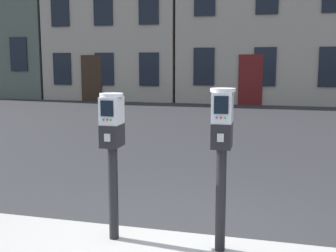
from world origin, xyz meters
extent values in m
cylinder|color=black|center=(-0.62, -0.11, 0.59)|extent=(0.09, 0.09, 0.90)
cube|color=black|center=(-0.62, -0.11, 1.14)|extent=(0.18, 0.25, 0.21)
cube|color=#A5A8AD|center=(-0.62, -0.23, 1.14)|extent=(0.06, 0.01, 0.07)
cube|color=#B7BABF|center=(-0.62, -0.11, 1.37)|extent=(0.18, 0.23, 0.25)
cube|color=black|center=(-0.62, -0.23, 1.40)|extent=(0.12, 0.01, 0.14)
cylinder|color=blue|center=(-0.66, -0.23, 1.30)|extent=(0.02, 0.01, 0.02)
cylinder|color=red|center=(-0.62, -0.23, 1.30)|extent=(0.02, 0.01, 0.02)
cylinder|color=green|center=(-0.59, -0.23, 1.30)|extent=(0.02, 0.01, 0.02)
cylinder|color=#B7BABF|center=(-0.62, -0.11, 1.51)|extent=(0.22, 0.22, 0.03)
cylinder|color=black|center=(0.39, -0.11, 0.61)|extent=(0.09, 0.09, 0.94)
cube|color=black|center=(0.39, -0.11, 1.19)|extent=(0.18, 0.25, 0.22)
cube|color=#A5A8AD|center=(0.39, -0.23, 1.19)|extent=(0.06, 0.01, 0.07)
cube|color=#B7BABF|center=(0.39, -0.11, 1.43)|extent=(0.18, 0.23, 0.27)
cube|color=black|center=(0.39, -0.23, 1.46)|extent=(0.12, 0.01, 0.15)
cylinder|color=blue|center=(0.36, -0.23, 1.35)|extent=(0.02, 0.01, 0.02)
cylinder|color=red|center=(0.39, -0.23, 1.35)|extent=(0.02, 0.01, 0.02)
cylinder|color=green|center=(0.43, -0.23, 1.35)|extent=(0.02, 0.01, 0.02)
cylinder|color=#B7BABF|center=(0.39, -0.11, 1.57)|extent=(0.22, 0.22, 0.03)
cube|color=black|center=(-11.27, 14.38, 2.16)|extent=(0.90, 0.06, 1.60)
cube|color=black|center=(-8.99, 14.38, 1.47)|extent=(0.90, 0.06, 1.47)
cube|color=black|center=(-6.87, 14.38, 1.47)|extent=(0.90, 0.06, 1.47)
cube|color=black|center=(-4.74, 14.38, 1.47)|extent=(0.90, 0.06, 1.47)
cube|color=black|center=(-8.99, 14.38, 4.14)|extent=(0.90, 0.06, 1.47)
cube|color=black|center=(-6.87, 14.38, 4.14)|extent=(0.90, 0.06, 1.47)
cube|color=black|center=(-4.74, 14.38, 4.14)|extent=(0.90, 0.06, 1.47)
cube|color=black|center=(-7.51, 14.38, 1.05)|extent=(1.00, 0.07, 2.10)
cube|color=black|center=(-2.29, 14.38, 1.60)|extent=(0.90, 0.06, 1.60)
cube|color=black|center=(0.26, 14.38, 1.60)|extent=(0.90, 0.06, 1.60)
cube|color=black|center=(2.80, 14.38, 1.60)|extent=(0.90, 0.06, 1.60)
cube|color=#591414|center=(-0.32, 14.38, 1.05)|extent=(1.00, 0.07, 2.10)
camera|label=1|loc=(0.85, -3.70, 1.81)|focal=45.36mm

